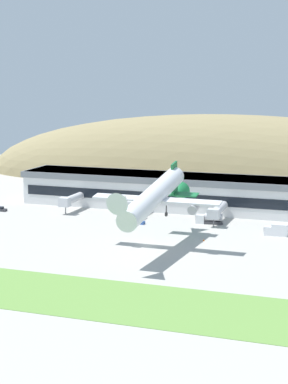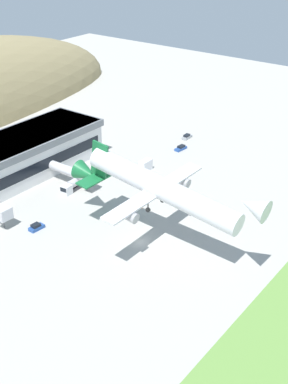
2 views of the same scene
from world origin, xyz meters
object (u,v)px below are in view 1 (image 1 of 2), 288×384
fuel_truck (276,230)px  traffic_cone_0 (204,240)px  jetway_2 (218,210)px  terminal_building (158,189)px  box_truck (210,219)px  service_car_3 (138,222)px  jetway_0 (71,200)px  cargo_airplane (155,196)px  jetway_1 (137,204)px  service_car_2 (0,209)px

fuel_truck → traffic_cone_0: fuel_truck is taller
fuel_truck → traffic_cone_0: size_ratio=11.00×
jetway_2 → terminal_building: bearing=144.7°
box_truck → traffic_cone_0: bearing=-80.6°
terminal_building → box_truck: size_ratio=11.52×
service_car_3 → jetway_0: bearing=160.3°
jetway_2 → cargo_airplane: 36.53m
box_truck → jetway_0: bearing=176.9°
jetway_0 → traffic_cone_0: (50.05, -23.24, -3.71)m
cargo_airplane → jetway_1: bearing=116.1°
jetway_1 → fuel_truck: 46.33m
terminal_building → fuel_truck: bearing=-32.0°
jetway_2 → box_truck: 3.52m
service_car_3 → service_car_2: bearing=176.7°
terminal_building → cargo_airplane: size_ratio=1.84×
cargo_airplane → traffic_cone_0: 20.45m
jetway_1 → service_car_2: (-44.94, -7.40, -3.38)m
jetway_1 → service_car_3: (3.98, -10.24, -3.37)m
traffic_cone_0 → jetway_2: bearing=93.4°
service_car_2 → traffic_cone_0: (72.36, -16.57, -0.33)m
jetway_1 → traffic_cone_0: (27.42, -23.97, -3.71)m
jetway_0 → fuel_truck: (67.42, -10.84, -2.46)m
box_truck → traffic_cone_0: 21.05m
jetway_2 → jetway_0: bearing=178.6°
jetway_0 → box_truck: (46.62, -2.51, -2.49)m
jetway_1 → traffic_cone_0: bearing=-41.2°
fuel_truck → jetway_2: bearing=152.6°
terminal_building → fuel_truck: size_ratio=14.58×
service_car_2 → traffic_cone_0: bearing=-12.9°
jetway_2 → fuel_truck: (18.70, -9.68, -2.46)m
jetway_0 → fuel_truck: jetway_0 is taller
jetway_2 → service_car_3: (-22.12, -8.35, -3.37)m
traffic_cone_0 → service_car_3: bearing=149.6°
jetway_1 → cargo_airplane: bearing=-63.9°
terminal_building → fuel_truck: terminal_building is taller
jetway_2 → cargo_airplane: (-8.41, -34.24, 9.53)m
jetway_0 → box_truck: size_ratio=1.66×
jetway_2 → fuel_truck: size_ratio=2.45×
cargo_airplane → terminal_building: bearing=107.3°
box_truck → cargo_airplane: bearing=-100.9°
fuel_truck → service_car_3: bearing=178.1°
service_car_2 → service_car_3: (48.92, -2.84, 0.01)m
service_car_3 → fuel_truck: bearing=-1.9°
service_car_3 → traffic_cone_0: bearing=-30.4°
terminal_building → jetway_1: size_ratio=7.71×
terminal_building → service_car_2: (-46.58, -22.85, -5.77)m
service_car_2 → terminal_building: bearing=26.1°
service_car_3 → fuel_truck: size_ratio=0.60×
cargo_airplane → service_car_2: size_ratio=11.84×
terminal_building → service_car_3: 26.43m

